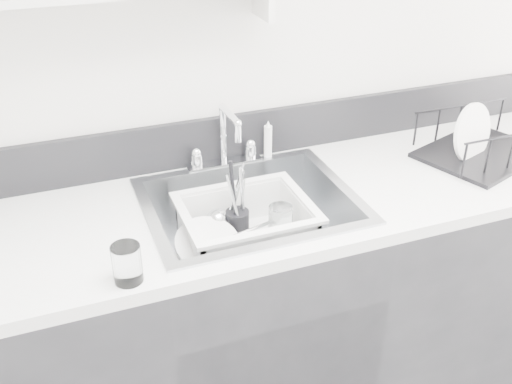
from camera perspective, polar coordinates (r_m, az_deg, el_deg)
name	(u,v)px	position (r m, az deg, el deg)	size (l,w,h in m)	color
counter_run	(251,316)	(2.10, -0.50, -11.76)	(3.20, 0.62, 0.92)	black
backsplash	(219,139)	(2.04, -3.50, 5.06)	(3.20, 0.02, 0.16)	black
sink	(250,226)	(1.87, -0.55, -3.27)	(0.64, 0.52, 0.20)	silver
faucet	(224,151)	(2.00, -3.02, 3.96)	(0.26, 0.18, 0.23)	silver
side_sprayer	(268,140)	(2.05, 1.15, 5.01)	(0.03, 0.03, 0.14)	white
wash_tub	(246,227)	(1.87, -0.95, -3.39)	(0.40, 0.33, 0.16)	white
plate_stack	(211,250)	(1.83, -4.33, -5.55)	(0.24, 0.24, 0.10)	white
utensil_cup	(237,222)	(1.91, -1.80, -2.84)	(0.08, 0.08, 0.25)	black
ladle	(236,234)	(1.87, -1.89, -4.06)	(0.30, 0.11, 0.09)	silver
tumbler_in_tub	(280,222)	(1.91, 2.35, -2.86)	(0.08, 0.08, 0.11)	white
tumbler_counter	(127,264)	(1.51, -12.18, -6.69)	(0.07, 0.07, 0.10)	white
dish_rack	(484,136)	(2.22, 20.86, 5.00)	(0.41, 0.31, 0.14)	black
bowl_small	(282,246)	(1.86, 2.45, -5.13)	(0.12, 0.12, 0.04)	white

